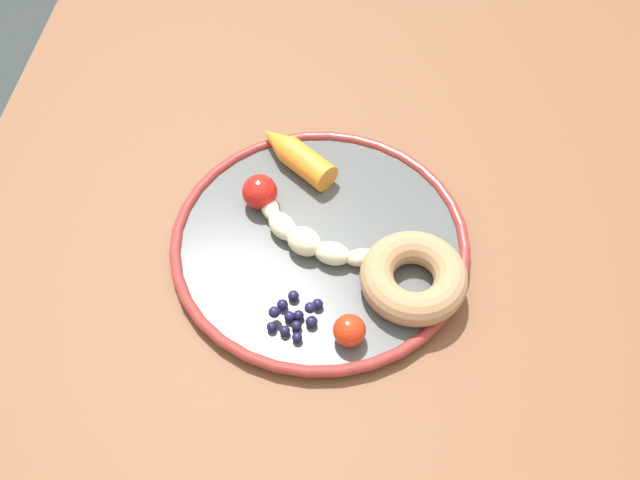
{
  "coord_description": "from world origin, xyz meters",
  "views": [
    {
      "loc": [
        0.02,
        0.49,
        1.36
      ],
      "look_at": [
        0.06,
        0.05,
        0.75
      ],
      "focal_mm": 39.83,
      "sensor_mm": 36.0,
      "label": 1
    }
  ],
  "objects_px": {
    "dining_table": "(368,266)",
    "plate": "(320,242)",
    "carrot_orange": "(295,154)",
    "donut": "(414,277)",
    "banana": "(308,238)",
    "tomato_near": "(349,330)",
    "tomato_mid": "(260,192)",
    "blueberry_pile": "(294,316)"
  },
  "relations": [
    {
      "from": "dining_table",
      "to": "tomato_near",
      "type": "distance_m",
      "value": 0.21
    },
    {
      "from": "banana",
      "to": "plate",
      "type": "bearing_deg",
      "value": -147.49
    },
    {
      "from": "carrot_orange",
      "to": "banana",
      "type": "bearing_deg",
      "value": 102.68
    },
    {
      "from": "donut",
      "to": "blueberry_pile",
      "type": "xyz_separation_m",
      "value": [
        0.12,
        0.05,
        -0.01
      ]
    },
    {
      "from": "carrot_orange",
      "to": "donut",
      "type": "relative_size",
      "value": 0.94
    },
    {
      "from": "banana",
      "to": "tomato_mid",
      "type": "distance_m",
      "value": 0.08
    },
    {
      "from": "carrot_orange",
      "to": "tomato_mid",
      "type": "xyz_separation_m",
      "value": [
        0.03,
        0.06,
        0.0
      ]
    },
    {
      "from": "plate",
      "to": "banana",
      "type": "xyz_separation_m",
      "value": [
        0.01,
        0.01,
        0.02
      ]
    },
    {
      "from": "donut",
      "to": "banana",
      "type": "bearing_deg",
      "value": -21.94
    },
    {
      "from": "dining_table",
      "to": "plate",
      "type": "distance_m",
      "value": 0.13
    },
    {
      "from": "banana",
      "to": "carrot_orange",
      "type": "height_order",
      "value": "carrot_orange"
    },
    {
      "from": "donut",
      "to": "tomato_mid",
      "type": "distance_m",
      "value": 0.19
    },
    {
      "from": "banana",
      "to": "carrot_orange",
      "type": "relative_size",
      "value": 1.38
    },
    {
      "from": "dining_table",
      "to": "donut",
      "type": "bearing_deg",
      "value": 113.66
    },
    {
      "from": "banana",
      "to": "tomato_near",
      "type": "distance_m",
      "value": 0.12
    },
    {
      "from": "carrot_orange",
      "to": "donut",
      "type": "bearing_deg",
      "value": 130.46
    },
    {
      "from": "plate",
      "to": "blueberry_pile",
      "type": "xyz_separation_m",
      "value": [
        0.02,
        0.1,
        0.01
      ]
    },
    {
      "from": "banana",
      "to": "carrot_orange",
      "type": "distance_m",
      "value": 0.12
    },
    {
      "from": "plate",
      "to": "banana",
      "type": "bearing_deg",
      "value": 32.51
    },
    {
      "from": "plate",
      "to": "tomato_near",
      "type": "relative_size",
      "value": 10.02
    },
    {
      "from": "plate",
      "to": "tomato_near",
      "type": "distance_m",
      "value": 0.12
    },
    {
      "from": "plate",
      "to": "carrot_orange",
      "type": "relative_size",
      "value": 3.12
    },
    {
      "from": "donut",
      "to": "tomato_near",
      "type": "xyz_separation_m",
      "value": [
        0.06,
        0.06,
        -0.0
      ]
    },
    {
      "from": "plate",
      "to": "donut",
      "type": "distance_m",
      "value": 0.11
    },
    {
      "from": "dining_table",
      "to": "plate",
      "type": "height_order",
      "value": "plate"
    },
    {
      "from": "donut",
      "to": "tomato_mid",
      "type": "xyz_separation_m",
      "value": [
        0.17,
        -0.1,
        0.0
      ]
    },
    {
      "from": "plate",
      "to": "donut",
      "type": "xyz_separation_m",
      "value": [
        -0.1,
        0.05,
        0.02
      ]
    },
    {
      "from": "banana",
      "to": "tomato_near",
      "type": "xyz_separation_m",
      "value": [
        -0.05,
        0.11,
        0.0
      ]
    },
    {
      "from": "plate",
      "to": "blueberry_pile",
      "type": "bearing_deg",
      "value": 79.88
    },
    {
      "from": "dining_table",
      "to": "tomato_mid",
      "type": "height_order",
      "value": "tomato_mid"
    },
    {
      "from": "tomato_mid",
      "to": "plate",
      "type": "bearing_deg",
      "value": 147.12
    },
    {
      "from": "plate",
      "to": "donut",
      "type": "relative_size",
      "value": 2.94
    },
    {
      "from": "carrot_orange",
      "to": "blueberry_pile",
      "type": "bearing_deg",
      "value": 95.51
    },
    {
      "from": "donut",
      "to": "blueberry_pile",
      "type": "bearing_deg",
      "value": 22.19
    },
    {
      "from": "donut",
      "to": "tomato_near",
      "type": "distance_m",
      "value": 0.09
    },
    {
      "from": "tomato_near",
      "to": "blueberry_pile",
      "type": "bearing_deg",
      "value": -17.39
    },
    {
      "from": "plate",
      "to": "dining_table",
      "type": "bearing_deg",
      "value": -140.67
    },
    {
      "from": "dining_table",
      "to": "plate",
      "type": "relative_size",
      "value": 2.93
    },
    {
      "from": "donut",
      "to": "tomato_near",
      "type": "relative_size",
      "value": 3.41
    },
    {
      "from": "donut",
      "to": "tomato_mid",
      "type": "relative_size",
      "value": 2.79
    },
    {
      "from": "donut",
      "to": "plate",
      "type": "bearing_deg",
      "value": -27.8
    },
    {
      "from": "carrot_orange",
      "to": "tomato_mid",
      "type": "distance_m",
      "value": 0.07
    }
  ]
}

